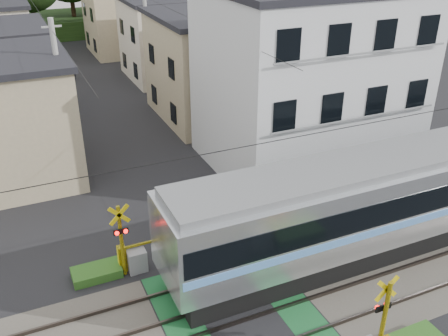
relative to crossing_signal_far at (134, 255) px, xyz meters
name	(u,v)px	position (x,y,z in m)	size (l,w,h in m)	color
ground	(237,312)	(2.59, -3.65, -0.71)	(120.00, 120.00, 0.00)	black
track_bed	(237,311)	(2.59, -3.65, -0.67)	(120.00, 120.00, 0.14)	#47423A
crossing_signal_far	(134,255)	(0.00, 0.00, 0.00)	(4.74, 0.65, 3.09)	yellow
apartment_block	(307,78)	(11.09, 5.84, 3.94)	(10.20, 8.36, 9.30)	silver
houses_row	(90,51)	(2.84, 22.27, 2.53)	(22.07, 31.35, 6.80)	tan
catenary	(391,183)	(8.59, -3.62, 2.98)	(60.00, 5.04, 7.00)	#2D2D33
utility_poles	(77,50)	(1.53, 19.35, 3.37)	(7.90, 42.00, 8.00)	#A5A5A0
pedestrian	(72,71)	(1.93, 26.56, 0.08)	(0.58, 0.38, 1.59)	#2A2933
weed_patches	(283,295)	(4.34, -3.74, -0.53)	(10.25, 8.80, 0.40)	#2D5E1E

